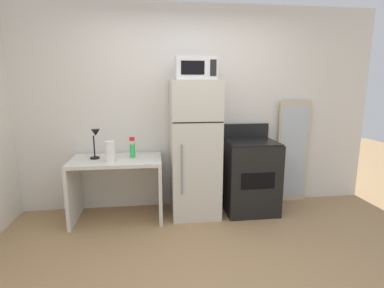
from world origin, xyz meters
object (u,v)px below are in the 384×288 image
object	(u,v)px
desk	(117,177)
spray_bottle	(132,149)
leaning_mirror	(293,152)
paper_towel_roll	(110,151)
refrigerator	(195,149)
microwave	(195,68)
desk_lamp	(95,139)
oven_range	(250,176)

from	to	relation	value
desk	spray_bottle	size ratio (longest dim) A/B	4.26
desk	leaning_mirror	world-z (taller)	leaning_mirror
paper_towel_roll	leaning_mirror	world-z (taller)	leaning_mirror
paper_towel_roll	leaning_mirror	bearing A→B (deg)	9.94
spray_bottle	paper_towel_roll	bearing A→B (deg)	-142.65
paper_towel_roll	spray_bottle	xyz separation A→B (m)	(0.24, 0.18, -0.02)
paper_towel_roll	refrigerator	xyz separation A→B (m)	(0.99, 0.17, -0.04)
spray_bottle	leaning_mirror	bearing A→B (deg)	6.28
spray_bottle	microwave	world-z (taller)	microwave
refrigerator	leaning_mirror	world-z (taller)	refrigerator
desk_lamp	refrigerator	world-z (taller)	refrigerator
desk	spray_bottle	xyz separation A→B (m)	(0.19, 0.04, 0.33)
desk_lamp	leaning_mirror	distance (m)	2.60
desk	leaning_mirror	bearing A→B (deg)	6.73
desk_lamp	microwave	bearing A→B (deg)	-0.74
paper_towel_roll	refrigerator	bearing A→B (deg)	9.61
spray_bottle	leaning_mirror	world-z (taller)	leaning_mirror
refrigerator	desk	bearing A→B (deg)	-178.43
desk	microwave	bearing A→B (deg)	0.28
microwave	oven_range	xyz separation A→B (m)	(0.71, 0.02, -1.33)
desk_lamp	microwave	size ratio (longest dim) A/B	0.77
paper_towel_roll	spray_bottle	world-z (taller)	spray_bottle
leaning_mirror	microwave	bearing A→B (deg)	-168.99
desk	paper_towel_roll	world-z (taller)	paper_towel_roll
desk	desk_lamp	size ratio (longest dim) A/B	3.01
desk_lamp	paper_towel_roll	world-z (taller)	desk_lamp
desk_lamp	spray_bottle	xyz separation A→B (m)	(0.42, 0.02, -0.14)
microwave	spray_bottle	bearing A→B (deg)	177.34
desk	oven_range	xyz separation A→B (m)	(1.66, 0.02, -0.05)
desk_lamp	spray_bottle	distance (m)	0.44
spray_bottle	refrigerator	distance (m)	0.76
paper_towel_roll	microwave	distance (m)	1.37
microwave	oven_range	world-z (taller)	microwave
desk	desk_lamp	world-z (taller)	desk_lamp
microwave	leaning_mirror	xyz separation A→B (m)	(1.40, 0.27, -1.10)
desk	paper_towel_roll	xyz separation A→B (m)	(-0.05, -0.14, 0.35)
paper_towel_roll	refrigerator	distance (m)	1.01
paper_towel_roll	oven_range	xyz separation A→B (m)	(1.71, 0.16, -0.40)
paper_towel_roll	refrigerator	size ratio (longest dim) A/B	0.14
microwave	leaning_mirror	size ratio (longest dim) A/B	0.33
spray_bottle	desk_lamp	bearing A→B (deg)	-177.28
desk_lamp	spray_bottle	world-z (taller)	desk_lamp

